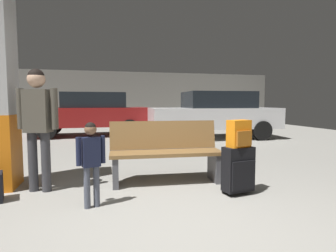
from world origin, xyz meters
name	(u,v)px	position (x,y,z in m)	size (l,w,h in m)	color
ground_plane	(133,156)	(0.00, 4.00, -0.05)	(18.00, 18.00, 0.10)	gray
garage_back_wall	(113,98)	(0.00, 12.86, 1.40)	(18.00, 0.12, 2.80)	slate
bench	(166,152)	(0.20, 1.62, 0.44)	(1.63, 0.62, 0.89)	brown
suitcase	(238,169)	(0.97, 0.86, 0.32)	(0.41, 0.29, 0.60)	black
backpack_bright	(239,134)	(0.97, 0.86, 0.77)	(0.31, 0.25, 0.34)	orange
child	(91,155)	(-0.83, 0.84, 0.58)	(0.31, 0.18, 0.95)	#4C5160
adult	(38,117)	(-1.50, 1.59, 0.98)	(0.52, 0.28, 1.59)	#38383D
parked_car_near	(214,114)	(2.91, 6.19, 0.81)	(4.18, 1.96, 1.51)	silver
parked_car_far	(91,113)	(-1.02, 7.89, 0.81)	(4.13, 1.86, 1.51)	maroon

